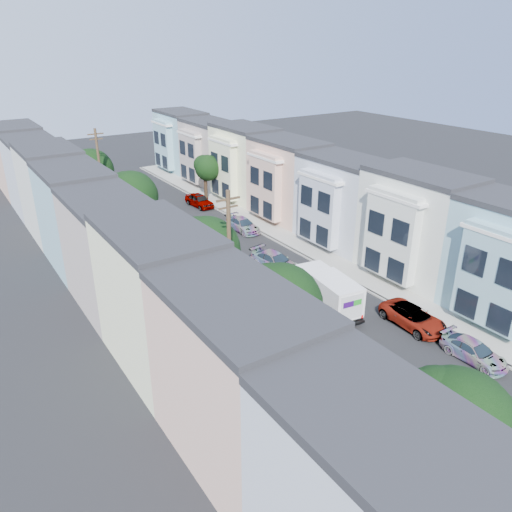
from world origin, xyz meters
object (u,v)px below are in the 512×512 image
at_px(tree_a, 453,429).
at_px(parked_left_c, 269,338).
at_px(tree_b, 279,306).
at_px(utility_pole_near, 230,267).
at_px(utility_pole_far, 101,178).
at_px(parked_left_d, 178,264).
at_px(tree_e, 91,171).
at_px(parked_left_b, 352,405).
at_px(parked_right_c, 243,225).
at_px(lead_sedan, 275,261).
at_px(tree_c, 205,251).
at_px(parked_right_b, 413,318).
at_px(parked_left_a, 468,502).
at_px(parked_right_a, 474,352).
at_px(tree_d, 131,197).
at_px(parked_right_d, 199,200).
at_px(tree_far_r, 207,168).
at_px(fedex_truck, 328,291).

height_order(tree_a, parked_left_c, tree_a).
relative_size(tree_b, utility_pole_near, 0.73).
distance_m(utility_pole_far, parked_left_d, 15.45).
height_order(tree_e, parked_left_b, tree_e).
distance_m(tree_e, parked_right_c, 17.69).
relative_size(lead_sedan, parked_left_b, 1.05).
height_order(tree_c, parked_right_b, tree_c).
bearing_deg(tree_a, tree_e, 90.00).
height_order(parked_left_a, parked_right_a, parked_right_a).
bearing_deg(tree_d, parked_right_d, 38.34).
distance_m(tree_d, lead_sedan, 14.14).
height_order(tree_a, utility_pole_near, utility_pole_near).
relative_size(tree_a, lead_sedan, 1.50).
bearing_deg(parked_right_c, tree_c, -131.89).
xyz_separation_m(tree_far_r, parked_left_a, (-11.79, -44.73, -3.39)).
distance_m(parked_left_c, parked_right_a, 12.71).
xyz_separation_m(parked_left_a, parked_right_c, (9.80, 33.53, 0.05)).
height_order(fedex_truck, parked_left_c, fedex_truck).
bearing_deg(parked_right_c, tree_b, -118.90).
xyz_separation_m(tree_a, parked_left_b, (1.40, 6.50, -4.13)).
distance_m(tree_b, parked_right_c, 24.91).
height_order(utility_pole_near, parked_left_c, utility_pole_near).
bearing_deg(tree_a, lead_sedan, 69.95).
bearing_deg(utility_pole_far, tree_c, -90.00).
relative_size(utility_pole_near, parked_left_b, 2.18).
bearing_deg(tree_a, parked_left_b, 77.84).
relative_size(parked_left_b, parked_left_d, 1.05).
height_order(tree_a, tree_b, tree_b).
distance_m(tree_b, parked_left_d, 17.14).
distance_m(tree_far_r, parked_right_b, 33.69).
xyz_separation_m(tree_a, utility_pole_near, (0.00, 16.54, 0.28)).
height_order(tree_e, parked_right_b, tree_e).
height_order(tree_far_r, parked_right_c, tree_far_r).
bearing_deg(parked_left_c, parked_right_b, -23.86).
xyz_separation_m(parked_left_a, parked_right_b, (9.80, 11.26, 0.07)).
bearing_deg(parked_left_d, tree_c, -94.48).
xyz_separation_m(tree_far_r, parked_left_d, (-11.79, -16.48, -3.28)).
distance_m(tree_c, parked_left_c, 7.28).
height_order(tree_a, parked_left_d, tree_a).
xyz_separation_m(tree_c, parked_right_c, (11.20, 13.28, -4.45)).
distance_m(tree_b, tree_e, 34.78).
height_order(tree_far_r, parked_left_a, tree_far_r).
relative_size(parked_left_c, parked_right_c, 0.98).
height_order(tree_c, fedex_truck, tree_c).
distance_m(fedex_truck, lead_sedan, 7.98).
bearing_deg(utility_pole_far, tree_far_r, 7.53).
bearing_deg(parked_left_d, tree_far_r, 59.87).
bearing_deg(parked_right_d, parked_left_d, -127.58).
relative_size(tree_a, tree_far_r, 1.29).
bearing_deg(parked_right_a, fedex_truck, 109.81).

